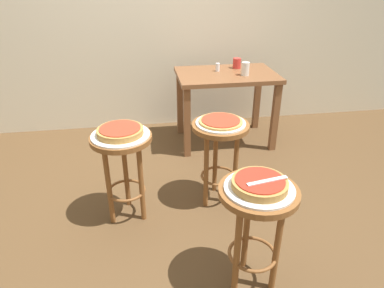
{
  "coord_description": "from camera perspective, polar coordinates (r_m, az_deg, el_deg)",
  "views": [
    {
      "loc": [
        -0.15,
        -2.14,
        1.65
      ],
      "look_at": [
        0.17,
        -0.1,
        0.58
      ],
      "focal_mm": 32.47,
      "sensor_mm": 36.0,
      "label": 1
    }
  ],
  "objects": [
    {
      "name": "ground_plane",
      "position": [
        2.71,
        -3.92,
        -10.33
      ],
      "size": [
        6.0,
        6.0,
        0.0
      ],
      "primitive_type": "plane",
      "color": "brown"
    },
    {
      "name": "serving_plate_leftside",
      "position": [
        2.46,
        4.73,
        3.44
      ],
      "size": [
        0.36,
        0.36,
        0.01
      ],
      "primitive_type": "cylinder",
      "color": "white",
      "rests_on": "stool_leftside"
    },
    {
      "name": "pizza_server_knife",
      "position": [
        1.75,
        12.28,
        -5.92
      ],
      "size": [
        0.22,
        0.06,
        0.01
      ],
      "primitive_type": "cube",
      "rotation": [
        0.0,
        0.0,
        0.18
      ],
      "color": "silver",
      "rests_on": "pizza_foreground"
    },
    {
      "name": "dining_table",
      "position": [
        3.47,
        5.63,
        9.57
      ],
      "size": [
        0.96,
        0.64,
        0.72
      ],
      "color": "brown",
      "rests_on": "ground_plane"
    },
    {
      "name": "condiment_shaker",
      "position": [
        3.48,
        4.23,
        12.47
      ],
      "size": [
        0.04,
        0.04,
        0.08
      ],
      "primitive_type": "cylinder",
      "color": "white",
      "rests_on": "dining_table"
    },
    {
      "name": "cup_near_edge",
      "position": [
        3.36,
        8.76,
        12.11
      ],
      "size": [
        0.07,
        0.07,
        0.12
      ],
      "primitive_type": "cylinder",
      "color": "silver",
      "rests_on": "dining_table"
    },
    {
      "name": "pizza_leftside",
      "position": [
        2.46,
        4.75,
        3.78
      ],
      "size": [
        0.31,
        0.31,
        0.02
      ],
      "color": "tan",
      "rests_on": "serving_plate_leftside"
    },
    {
      "name": "pizza_middle",
      "position": [
        2.32,
        -11.72,
        2.09
      ],
      "size": [
        0.3,
        0.3,
        0.05
      ],
      "color": "#B78442",
      "rests_on": "serving_plate_middle"
    },
    {
      "name": "stool_foreground",
      "position": [
        1.88,
        10.53,
        -11.36
      ],
      "size": [
        0.41,
        0.41,
        0.65
      ],
      "color": "brown",
      "rests_on": "ground_plane"
    },
    {
      "name": "cup_far_edge",
      "position": [
        3.6,
        7.38,
        13.03
      ],
      "size": [
        0.08,
        0.08,
        0.1
      ],
      "primitive_type": "cylinder",
      "color": "red",
      "rests_on": "dining_table"
    },
    {
      "name": "stool_leftside",
      "position": [
        2.54,
        4.59,
        -0.01
      ],
      "size": [
        0.41,
        0.41,
        0.65
      ],
      "color": "brown",
      "rests_on": "ground_plane"
    },
    {
      "name": "stool_middle",
      "position": [
        2.41,
        -11.28,
        -2.11
      ],
      "size": [
        0.41,
        0.41,
        0.65
      ],
      "color": "brown",
      "rests_on": "ground_plane"
    },
    {
      "name": "serving_plate_foreground",
      "position": [
        1.78,
        10.98,
        -7.16
      ],
      "size": [
        0.36,
        0.36,
        0.01
      ],
      "primitive_type": "cylinder",
      "color": "silver",
      "rests_on": "stool_foreground"
    },
    {
      "name": "pizza_foreground",
      "position": [
        1.77,
        11.06,
        -6.4
      ],
      "size": [
        0.28,
        0.28,
        0.05
      ],
      "color": "#B78442",
      "rests_on": "serving_plate_foreground"
    },
    {
      "name": "serving_plate_middle",
      "position": [
        2.33,
        -11.65,
        1.46
      ],
      "size": [
        0.39,
        0.39,
        0.01
      ],
      "primitive_type": "cylinder",
      "color": "white",
      "rests_on": "stool_middle"
    }
  ]
}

